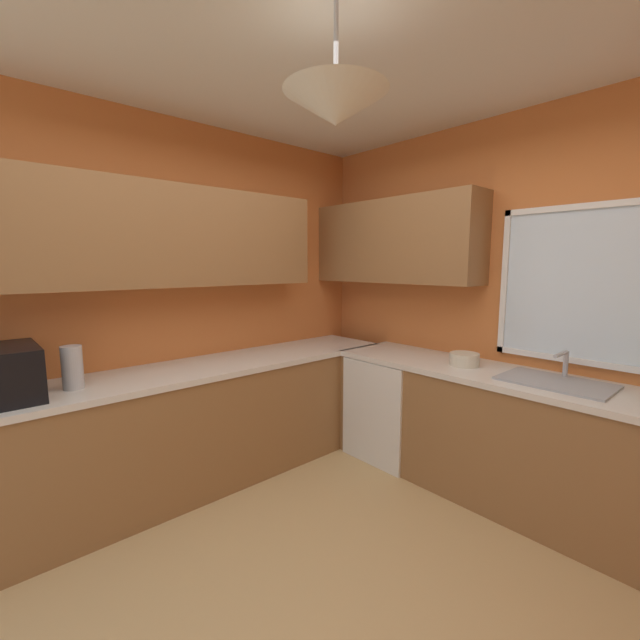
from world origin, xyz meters
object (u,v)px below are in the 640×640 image
kettle (72,367)px  sink_assembly (556,381)px  dishwasher (393,406)px  bowl (464,359)px

kettle → sink_assembly: kettle is taller
dishwasher → kettle: 2.37m
sink_assembly → bowl: (-0.61, -0.01, 0.03)m
kettle → bowl: bearing=60.9°
dishwasher → bowl: bowl is taller
dishwasher → bowl: size_ratio=4.02×
sink_assembly → bowl: size_ratio=2.96×
kettle → bowl: size_ratio=1.23×
dishwasher → kettle: bearing=-106.2°
sink_assembly → bowl: 0.61m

